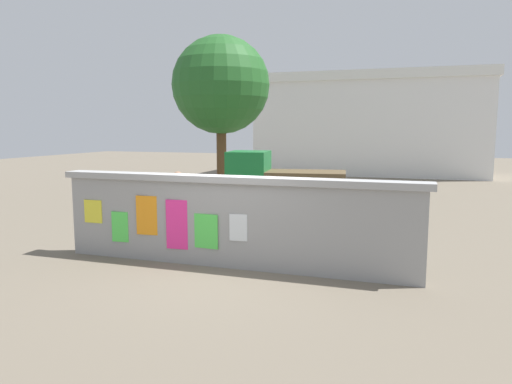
% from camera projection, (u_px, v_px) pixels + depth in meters
% --- Properties ---
extents(ground, '(60.00, 60.00, 0.00)m').
position_uv_depth(ground, '(316.00, 203.00, 16.44)').
color(ground, '#6B6051').
extents(poster_wall, '(7.03, 0.42, 1.70)m').
position_uv_depth(poster_wall, '(231.00, 221.00, 8.81)').
color(poster_wall, '#959595').
rests_on(poster_wall, ground).
extents(auto_rickshaw_truck, '(3.77, 1.98, 1.85)m').
position_uv_depth(auto_rickshaw_truck, '(280.00, 182.00, 14.86)').
color(auto_rickshaw_truck, black).
rests_on(auto_rickshaw_truck, ground).
extents(motorcycle, '(1.88, 0.66, 0.87)m').
position_uv_depth(motorcycle, '(249.00, 224.00, 10.55)').
color(motorcycle, black).
rests_on(motorcycle, ground).
extents(bicycle_near, '(1.70, 0.44, 0.95)m').
position_uv_depth(bicycle_near, '(348.00, 216.00, 12.02)').
color(bicycle_near, black).
rests_on(bicycle_near, ground).
extents(bicycle_far, '(1.66, 0.58, 0.95)m').
position_uv_depth(bicycle_far, '(190.00, 214.00, 12.32)').
color(bicycle_far, black).
rests_on(bicycle_far, ground).
extents(person_walking, '(0.42, 0.42, 1.62)m').
position_uv_depth(person_walking, '(178.00, 200.00, 10.61)').
color(person_walking, yellow).
rests_on(person_walking, ground).
extents(tree_roadside, '(3.71, 3.71, 6.06)m').
position_uv_depth(tree_roadside, '(221.00, 86.00, 18.18)').
color(tree_roadside, brown).
rests_on(tree_roadside, ground).
extents(building_background, '(12.67, 4.47, 5.57)m').
position_uv_depth(building_background, '(369.00, 124.00, 26.81)').
color(building_background, white).
rests_on(building_background, ground).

